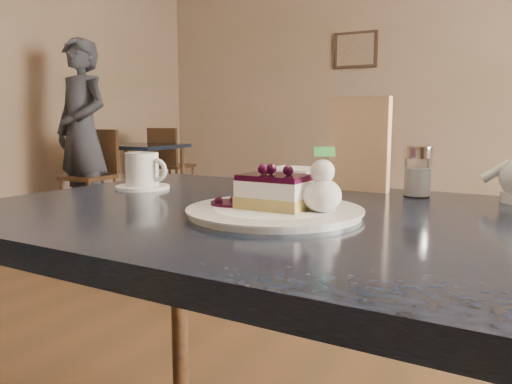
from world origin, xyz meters
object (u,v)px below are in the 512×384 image
at_px(cheesecake_slice, 275,192).
at_px(dessert_plate, 275,212).
at_px(bg_table_far_left, 136,204).
at_px(patron, 82,132).
at_px(main_table, 287,252).
at_px(coffee_set, 143,173).

bearing_deg(cheesecake_slice, dessert_plate, -87.44).
bearing_deg(bg_table_far_left, cheesecake_slice, -47.22).
bearing_deg(patron, bg_table_far_left, 96.20).
distance_m(main_table, coffee_set, 0.46).
xyz_separation_m(main_table, cheesecake_slice, (-0.00, -0.05, 0.12)).
relative_size(coffee_set, bg_table_far_left, 0.09).
bearing_deg(dessert_plate, main_table, 87.44).
distance_m(main_table, bg_table_far_left, 4.34).
xyz_separation_m(cheesecake_slice, coffee_set, (-0.43, 0.16, -0.00)).
height_order(dessert_plate, coffee_set, coffee_set).
xyz_separation_m(main_table, dessert_plate, (-0.00, -0.05, 0.08)).
bearing_deg(cheesecake_slice, bg_table_far_left, 137.02).
xyz_separation_m(dessert_plate, cheesecake_slice, (0.00, 0.00, 0.04)).
xyz_separation_m(dessert_plate, patron, (-3.05, 2.43, 0.06)).
height_order(main_table, patron, patron).
distance_m(cheesecake_slice, bg_table_far_left, 4.39).
relative_size(main_table, cheesecake_slice, 9.98).
bearing_deg(dessert_plate, cheesecake_slice, 90.00).
relative_size(dessert_plate, cheesecake_slice, 2.45).
bearing_deg(bg_table_far_left, coffee_set, -50.07).
bearing_deg(main_table, bg_table_far_left, 137.50).
relative_size(cheesecake_slice, patron, 0.08).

